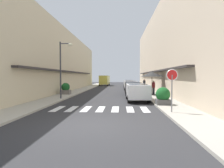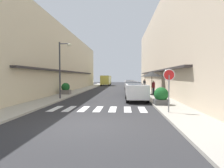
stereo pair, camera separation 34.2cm
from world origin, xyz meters
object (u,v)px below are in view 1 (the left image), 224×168
at_px(parked_car_far, 130,85).
at_px(planter_midblock, 66,89).
at_px(parked_car_distant, 128,83).
at_px(round_street_sign, 172,79).
at_px(street_lamp, 63,64).
at_px(parked_car_near, 137,90).
at_px(pedestrian_walking_far, 154,87).
at_px(parked_car_mid, 133,87).
at_px(pedestrian_walking_near, 144,85).
at_px(cafe_umbrella, 152,74).
at_px(delivery_van, 105,80).
at_px(planter_corner, 163,96).

distance_m(parked_car_far, planter_midblock, 10.61).
distance_m(parked_car_distant, planter_midblock, 16.14).
distance_m(round_street_sign, street_lamp, 10.39).
distance_m(parked_car_near, pedestrian_walking_far, 5.63).
height_order(parked_car_far, parked_car_distant, same).
bearing_deg(round_street_sign, street_lamp, 142.44).
bearing_deg(street_lamp, parked_car_mid, 37.91).
height_order(parked_car_distant, street_lamp, street_lamp).
bearing_deg(round_street_sign, parked_car_mid, 97.19).
height_order(street_lamp, pedestrian_walking_near, street_lamp).
distance_m(parked_car_near, cafe_umbrella, 5.43).
bearing_deg(delivery_van, pedestrian_walking_near, -71.11).
bearing_deg(delivery_van, pedestrian_walking_far, -71.74).
relative_size(parked_car_near, parked_car_distant, 1.08).
height_order(parked_car_distant, planter_midblock, parked_car_distant).
bearing_deg(pedestrian_walking_far, parked_car_distant, -59.47).
relative_size(parked_car_mid, round_street_sign, 1.84).
distance_m(parked_car_mid, pedestrian_walking_far, 2.38).
bearing_deg(street_lamp, parked_car_distant, 70.03).
height_order(round_street_sign, pedestrian_walking_near, round_street_sign).
distance_m(parked_car_near, parked_car_far, 12.14).
height_order(parked_car_near, round_street_sign, round_street_sign).
bearing_deg(delivery_van, parked_car_far, -71.67).
distance_m(delivery_van, pedestrian_walking_near, 21.21).
bearing_deg(street_lamp, delivery_van, 87.02).
relative_size(planter_corner, pedestrian_walking_far, 0.80).
bearing_deg(parked_car_near, round_street_sign, -75.73).
bearing_deg(parked_car_far, pedestrian_walking_near, -69.01).
distance_m(parked_car_mid, parked_car_far, 6.34).
bearing_deg(pedestrian_walking_near, parked_car_distant, 132.64).
xyz_separation_m(parked_car_far, pedestrian_walking_far, (2.29, -7.00, 0.01)).
bearing_deg(pedestrian_walking_near, delivery_van, 143.37).
xyz_separation_m(round_street_sign, pedestrian_walking_far, (0.84, 10.85, -1.04)).
distance_m(parked_car_mid, delivery_van, 22.91).
relative_size(round_street_sign, pedestrian_walking_near, 1.41).
xyz_separation_m(cafe_umbrella, planter_corner, (-0.44, -7.57, -1.67)).
relative_size(planter_corner, pedestrian_walking_near, 0.73).
bearing_deg(parked_car_far, pedestrian_walking_far, -71.91).
xyz_separation_m(parked_car_distant, planter_corner, (1.60, -21.81, -0.20)).
relative_size(parked_car_distant, pedestrian_walking_far, 2.60).
distance_m(parked_car_far, pedestrian_walking_far, 7.37).
height_order(parked_car_near, parked_car_far, same).
xyz_separation_m(street_lamp, cafe_umbrella, (8.76, 4.24, -0.89)).
bearing_deg(cafe_umbrella, street_lamp, -154.17).
bearing_deg(planter_midblock, delivery_van, 83.93).
bearing_deg(delivery_van, parked_car_near, -79.35).
bearing_deg(parked_car_distant, planter_midblock, -118.69).
bearing_deg(parked_car_near, planter_corner, -59.82).
bearing_deg(planter_midblock, pedestrian_walking_near, 18.51).
distance_m(delivery_van, round_street_sign, 34.47).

